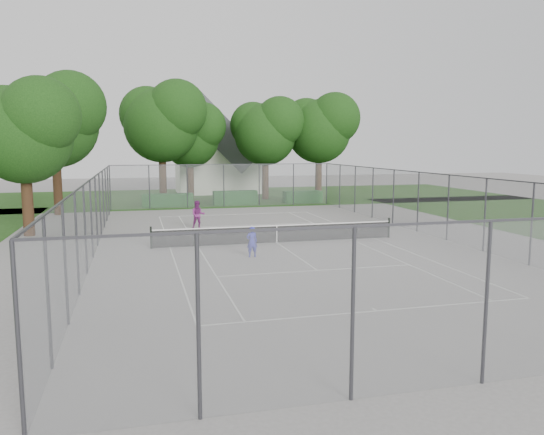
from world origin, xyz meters
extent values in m
plane|color=gray|center=(0.00, 0.00, 0.00)|extent=(120.00, 120.00, 0.00)
cube|color=#1E4313|center=(0.00, 26.00, 0.00)|extent=(60.00, 20.00, 0.00)
cube|color=silver|center=(0.00, -11.88, 0.01)|extent=(10.97, 0.06, 0.01)
cube|color=silver|center=(0.00, 11.88, 0.01)|extent=(10.97, 0.06, 0.01)
cube|color=silver|center=(-5.49, 0.00, 0.01)|extent=(0.06, 23.77, 0.01)
cube|color=silver|center=(5.49, 0.00, 0.01)|extent=(0.06, 23.77, 0.01)
cube|color=silver|center=(-4.12, 0.00, 0.01)|extent=(0.06, 23.77, 0.01)
cube|color=silver|center=(4.12, 0.00, 0.01)|extent=(0.06, 23.77, 0.01)
cube|color=silver|center=(0.00, -6.40, 0.01)|extent=(8.23, 0.06, 0.01)
cube|color=silver|center=(0.00, 6.40, 0.01)|extent=(8.23, 0.06, 0.01)
cube|color=silver|center=(0.00, 0.00, 0.01)|extent=(0.06, 12.80, 0.01)
cube|color=silver|center=(0.00, -11.73, 0.01)|extent=(0.06, 0.30, 0.01)
cube|color=silver|center=(0.00, 11.73, 0.01)|extent=(0.06, 0.30, 0.01)
cylinder|color=black|center=(-6.39, 0.00, 0.55)|extent=(0.10, 0.10, 1.10)
cylinder|color=black|center=(6.39, 0.00, 0.55)|extent=(0.10, 0.10, 1.10)
cube|color=black|center=(0.00, 0.00, 0.45)|extent=(12.67, 0.01, 0.86)
cube|color=white|center=(0.00, 0.00, 0.91)|extent=(12.77, 0.03, 0.06)
cube|color=white|center=(0.00, 0.00, 0.44)|extent=(0.05, 0.02, 0.88)
cylinder|color=#38383D|center=(-9.00, -17.00, 1.75)|extent=(0.08, 0.08, 3.50)
cylinder|color=#38383D|center=(-9.00, 17.00, 1.75)|extent=(0.08, 0.08, 3.50)
cylinder|color=#38383D|center=(9.00, 17.00, 1.75)|extent=(0.08, 0.08, 3.50)
cube|color=slate|center=(0.00, -17.00, 1.75)|extent=(18.00, 0.02, 3.50)
cube|color=slate|center=(0.00, 17.00, 1.75)|extent=(18.00, 0.02, 3.50)
cube|color=slate|center=(-9.00, 0.00, 1.75)|extent=(0.02, 34.00, 3.50)
cube|color=slate|center=(9.00, 0.00, 1.75)|extent=(0.02, 34.00, 3.50)
cube|color=#38383D|center=(0.00, -17.00, 3.50)|extent=(18.00, 0.05, 0.05)
cube|color=#38383D|center=(0.00, 17.00, 3.50)|extent=(18.00, 0.05, 0.05)
cube|color=#38383D|center=(-9.00, 0.00, 3.50)|extent=(0.05, 34.00, 0.05)
cube|color=#38383D|center=(9.00, 0.00, 3.50)|extent=(0.05, 34.00, 0.05)
cylinder|color=#311E12|center=(-4.72, 21.18, 2.27)|extent=(0.64, 0.64, 4.53)
sphere|color=#12330E|center=(-4.72, 21.18, 6.79)|extent=(6.44, 6.44, 6.44)
sphere|color=#12330E|center=(-3.43, 20.22, 8.08)|extent=(5.16, 5.16, 5.16)
sphere|color=#12330E|center=(-5.85, 21.99, 7.75)|extent=(4.83, 4.83, 4.83)
cylinder|color=#311E12|center=(-2.05, 23.65, 1.91)|extent=(0.61, 0.61, 3.82)
sphere|color=#12330E|center=(-2.05, 23.65, 5.72)|extent=(5.43, 5.43, 5.43)
sphere|color=#12330E|center=(-0.96, 22.84, 6.81)|extent=(4.35, 4.35, 4.35)
sphere|color=#12330E|center=(-3.00, 24.33, 6.54)|extent=(4.08, 4.08, 4.08)
cylinder|color=#311E12|center=(4.81, 22.23, 2.03)|extent=(0.62, 0.62, 4.05)
sphere|color=#12330E|center=(4.81, 22.23, 6.07)|extent=(5.76, 5.76, 5.76)
sphere|color=#12330E|center=(5.96, 21.37, 7.22)|extent=(4.61, 4.61, 4.61)
sphere|color=#12330E|center=(3.80, 22.96, 6.93)|extent=(4.32, 4.32, 4.32)
cylinder|color=#311E12|center=(10.08, 22.17, 2.13)|extent=(0.63, 0.63, 4.26)
sphere|color=#12330E|center=(10.08, 22.17, 6.38)|extent=(6.06, 6.06, 6.06)
sphere|color=#12330E|center=(11.29, 21.26, 7.59)|extent=(4.85, 4.85, 4.85)
sphere|color=#12330E|center=(9.02, 22.93, 7.29)|extent=(4.54, 4.54, 4.54)
cylinder|color=#311E12|center=(-12.56, 14.93, 2.18)|extent=(0.63, 0.63, 4.36)
sphere|color=#12330E|center=(-12.56, 14.93, 6.54)|extent=(6.21, 6.21, 6.21)
sphere|color=#12330E|center=(-11.32, 14.00, 7.78)|extent=(4.97, 4.97, 4.97)
sphere|color=#12330E|center=(-13.65, 15.71, 7.47)|extent=(4.66, 4.66, 4.66)
cylinder|color=#311E12|center=(-12.92, 5.64, 1.86)|extent=(0.61, 0.61, 3.72)
sphere|color=#12330E|center=(-12.92, 5.64, 5.57)|extent=(5.29, 5.29, 5.29)
sphere|color=#12330E|center=(-11.86, 4.84, 6.63)|extent=(4.23, 4.23, 4.23)
sphere|color=#12330E|center=(-13.85, 6.30, 6.36)|extent=(3.97, 3.97, 3.97)
cube|color=#194F1C|center=(-4.49, 18.57, 0.52)|extent=(4.18, 1.25, 1.05)
cube|color=#194F1C|center=(1.21, 18.43, 0.59)|extent=(3.76, 1.07, 1.18)
cube|color=#194F1C|center=(7.35, 18.66, 0.51)|extent=(3.37, 1.24, 1.01)
cube|color=silver|center=(1.47, 30.55, 3.16)|extent=(8.42, 6.31, 6.31)
cube|color=#4B4B50|center=(1.47, 30.55, 6.31)|extent=(8.34, 6.53, 8.34)
imported|color=#2C2FA8|center=(-2.00, -3.11, 0.70)|extent=(0.53, 0.36, 1.39)
imported|color=#802A74|center=(-3.44, 5.70, 0.86)|extent=(0.90, 0.73, 1.72)
camera|label=1|loc=(-7.00, -26.26, 5.02)|focal=35.00mm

